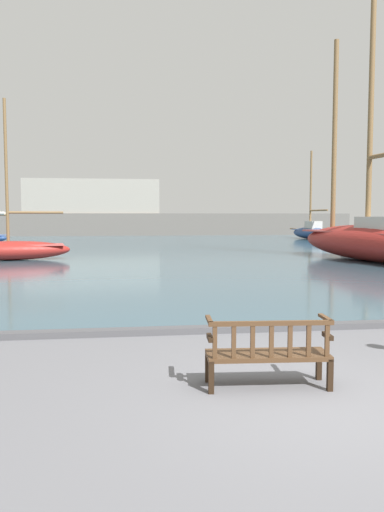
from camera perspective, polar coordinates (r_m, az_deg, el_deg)
The scene contains 8 objects.
ground_plane at distance 6.39m, azimuth 14.89°, elevation -16.10°, with size 160.00×160.00×0.00m, color slate.
harbor_water at distance 49.61m, azimuth -4.96°, elevation 1.95°, with size 100.00×80.00×0.08m, color #385666.
quay_edge_kerb at distance 9.89m, azimuth 6.24°, elevation -8.21°, with size 40.00×0.30×0.12m, color #4C4C50.
park_bench at distance 6.70m, azimuth 8.69°, elevation -10.79°, with size 1.63×0.63×0.92m.
sailboat_far_port at distance 26.36m, azimuth -19.99°, elevation 0.88°, with size 6.61×2.55×7.90m.
sailboat_centre_channel at distance 25.87m, azimuth 19.78°, elevation 2.01°, with size 4.20×11.92×15.95m.
sailboat_nearest_port at distance 50.04m, azimuth 13.44°, elevation 2.74°, with size 2.61×7.99×8.53m.
far_breakwater at distance 58.46m, azimuth -7.14°, elevation 4.47°, with size 49.14×2.40×6.53m.
Camera 1 is at (-2.33, -5.51, 2.23)m, focal length 35.00 mm.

